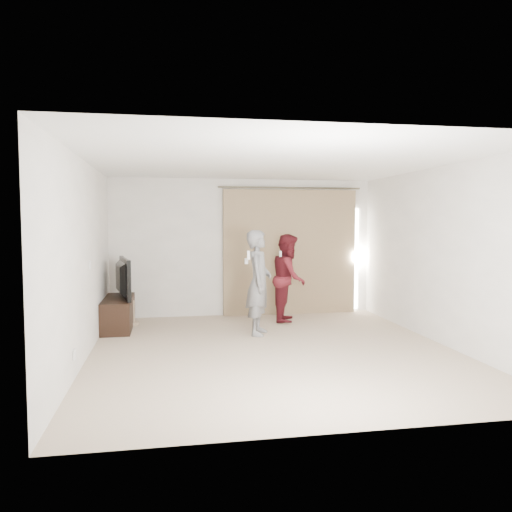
# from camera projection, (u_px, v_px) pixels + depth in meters

# --- Properties ---
(floor) EXTENTS (5.50, 5.50, 0.00)m
(floor) POSITION_uv_depth(u_px,v_px,m) (274.00, 351.00, 6.94)
(floor) COLOR tan
(floor) RESTS_ON ground
(wall_back) EXTENTS (5.00, 0.04, 2.60)m
(wall_back) POSITION_uv_depth(u_px,v_px,m) (244.00, 247.00, 9.55)
(wall_back) COLOR beige
(wall_back) RESTS_ON ground
(wall_left) EXTENTS (0.04, 5.50, 2.60)m
(wall_left) POSITION_uv_depth(u_px,v_px,m) (84.00, 260.00, 6.41)
(wall_left) COLOR beige
(wall_left) RESTS_ON ground
(ceiling) EXTENTS (5.00, 5.50, 0.01)m
(ceiling) POSITION_uv_depth(u_px,v_px,m) (274.00, 162.00, 6.75)
(ceiling) COLOR white
(ceiling) RESTS_ON wall_back
(curtain) EXTENTS (2.80, 0.11, 2.46)m
(curtain) POSITION_uv_depth(u_px,v_px,m) (291.00, 252.00, 9.64)
(curtain) COLOR #8E7257
(curtain) RESTS_ON ground
(tv_console) EXTENTS (0.46, 1.34, 0.51)m
(tv_console) POSITION_uv_depth(u_px,v_px,m) (118.00, 313.00, 8.37)
(tv_console) COLOR black
(tv_console) RESTS_ON ground
(tv) EXTENTS (0.37, 1.17, 0.67)m
(tv) POSITION_uv_depth(u_px,v_px,m) (118.00, 278.00, 8.33)
(tv) COLOR black
(tv) RESTS_ON tv_console
(scratching_post) EXTENTS (0.32, 0.32, 0.43)m
(scratching_post) POSITION_uv_depth(u_px,v_px,m) (130.00, 315.00, 8.65)
(scratching_post) COLOR tan
(scratching_post) RESTS_ON ground
(person_man) EXTENTS (0.57, 0.70, 1.66)m
(person_man) POSITION_uv_depth(u_px,v_px,m) (259.00, 282.00, 7.89)
(person_man) COLOR slate
(person_man) RESTS_ON ground
(person_woman) EXTENTS (0.80, 0.91, 1.57)m
(person_woman) POSITION_uv_depth(u_px,v_px,m) (289.00, 278.00, 8.97)
(person_woman) COLOR #59151D
(person_woman) RESTS_ON ground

